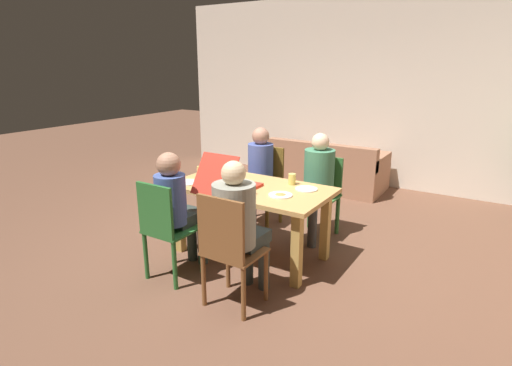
% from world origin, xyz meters
% --- Properties ---
extents(ground_plane, '(20.00, 20.00, 0.00)m').
position_xyz_m(ground_plane, '(0.00, 0.00, 0.00)').
color(ground_plane, brown).
extents(back_wall, '(6.74, 0.12, 2.98)m').
position_xyz_m(back_wall, '(0.00, 3.33, 1.49)').
color(back_wall, beige).
rests_on(back_wall, ground).
extents(dining_table, '(1.61, 0.87, 0.75)m').
position_xyz_m(dining_table, '(0.00, 0.00, 0.64)').
color(dining_table, tan).
rests_on(dining_table, ground).
extents(chair_0, '(0.43, 0.43, 0.91)m').
position_xyz_m(chair_0, '(0.38, 0.91, 0.48)').
color(chair_0, '#30662F').
rests_on(chair_0, ground).
extents(person_0, '(0.34, 0.53, 1.21)m').
position_xyz_m(person_0, '(0.38, 0.77, 0.71)').
color(person_0, '#414346').
rests_on(person_0, ground).
extents(chair_1, '(0.45, 0.39, 0.98)m').
position_xyz_m(chair_1, '(0.38, -0.92, 0.55)').
color(chair_1, brown).
rests_on(chair_1, ground).
extents(person_1, '(0.35, 0.54, 1.23)m').
position_xyz_m(person_1, '(0.38, -0.77, 0.72)').
color(person_1, '#36403E').
rests_on(person_1, ground).
extents(chair_2, '(0.42, 0.43, 0.95)m').
position_xyz_m(chair_2, '(-0.37, -0.84, 0.52)').
color(chair_2, '#296A2E').
rests_on(chair_2, ground).
extents(person_2, '(0.28, 0.53, 1.20)m').
position_xyz_m(person_2, '(-0.37, -0.68, 0.70)').
color(person_2, '#313C37').
rests_on(person_2, ground).
extents(chair_3, '(0.45, 0.40, 0.95)m').
position_xyz_m(chair_3, '(-0.37, 0.88, 0.51)').
color(chair_3, brown).
rests_on(chair_3, ground).
extents(person_3, '(0.30, 0.51, 1.21)m').
position_xyz_m(person_3, '(-0.37, 0.73, 0.71)').
color(person_3, '#312D3F').
rests_on(person_3, ground).
extents(pizza_box_0, '(0.42, 0.64, 0.38)m').
position_xyz_m(pizza_box_0, '(-0.10, -0.18, 0.80)').
color(pizza_box_0, red).
rests_on(pizza_box_0, dining_table).
extents(plate_0, '(0.25, 0.25, 0.01)m').
position_xyz_m(plate_0, '(-0.62, -0.26, 0.76)').
color(plate_0, white).
rests_on(plate_0, dining_table).
extents(plate_1, '(0.23, 0.23, 0.03)m').
position_xyz_m(plate_1, '(0.40, -0.11, 0.76)').
color(plate_1, white).
rests_on(plate_1, dining_table).
extents(plate_2, '(0.26, 0.26, 0.03)m').
position_xyz_m(plate_2, '(-0.54, 0.26, 0.76)').
color(plate_2, white).
rests_on(plate_2, dining_table).
extents(plate_3, '(0.22, 0.22, 0.01)m').
position_xyz_m(plate_3, '(0.52, 0.20, 0.76)').
color(plate_3, white).
rests_on(plate_3, dining_table).
extents(drinking_glass_0, '(0.08, 0.08, 0.11)m').
position_xyz_m(drinking_glass_0, '(0.32, 0.28, 0.81)').
color(drinking_glass_0, '#D9C95D').
rests_on(drinking_glass_0, dining_table).
extents(drinking_glass_1, '(0.08, 0.08, 0.11)m').
position_xyz_m(drinking_glass_1, '(-0.68, 0.04, 0.81)').
color(drinking_glass_1, '#DEBF64').
rests_on(drinking_glass_1, dining_table).
extents(couch, '(1.76, 0.87, 0.78)m').
position_xyz_m(couch, '(-0.27, 2.68, 0.28)').
color(couch, '#9D6A4F').
rests_on(couch, ground).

